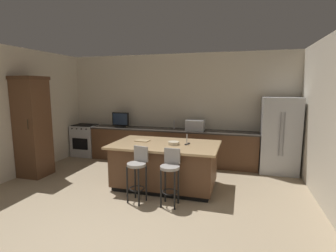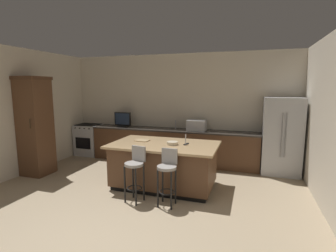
% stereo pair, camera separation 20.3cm
% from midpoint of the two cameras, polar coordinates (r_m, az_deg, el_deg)
% --- Properties ---
extents(ground_plane, '(17.12, 17.12, 0.00)m').
position_cam_midpoint_polar(ground_plane, '(3.90, -17.00, -23.90)').
color(ground_plane, tan).
extents(wall_back, '(6.85, 0.12, 2.97)m').
position_cam_midpoint_polar(wall_back, '(7.27, 1.15, 4.05)').
color(wall_back, beige).
rests_on(wall_back, ground_plane).
extents(wall_left, '(0.12, 4.68, 2.97)m').
position_cam_midpoint_polar(wall_left, '(7.07, -30.16, 2.73)').
color(wall_left, beige).
rests_on(wall_left, ground_plane).
extents(wall_right, '(0.12, 4.68, 2.97)m').
position_cam_midpoint_polar(wall_right, '(5.08, 31.42, 0.74)').
color(wall_right, beige).
rests_on(wall_right, ground_plane).
extents(counter_back, '(4.61, 0.62, 0.93)m').
position_cam_midpoint_polar(counter_back, '(7.08, -0.24, -4.45)').
color(counter_back, brown).
rests_on(counter_back, ground_plane).
extents(kitchen_island, '(2.18, 1.32, 0.92)m').
position_cam_midpoint_polar(kitchen_island, '(5.41, -1.71, -8.61)').
color(kitchen_island, black).
rests_on(kitchen_island, ground_plane).
extents(refrigerator, '(0.87, 0.75, 1.83)m').
position_cam_midpoint_polar(refrigerator, '(6.72, 22.76, -1.93)').
color(refrigerator, '#B7BABF').
rests_on(refrigerator, ground_plane).
extents(range_oven, '(0.73, 0.63, 0.95)m').
position_cam_midpoint_polar(range_oven, '(8.23, -18.46, -3.00)').
color(range_oven, '#B7BABF').
rests_on(range_oven, ground_plane).
extents(cabinet_tower, '(0.63, 0.64, 2.31)m').
position_cam_midpoint_polar(cabinet_tower, '(6.74, -28.67, 0.14)').
color(cabinet_tower, brown).
rests_on(cabinet_tower, ground_plane).
extents(microwave, '(0.48, 0.36, 0.28)m').
position_cam_midpoint_polar(microwave, '(6.81, 5.23, 0.18)').
color(microwave, '#B7BABF').
rests_on(microwave, counter_back).
extents(tv_monitor, '(0.50, 0.16, 0.43)m').
position_cam_midpoint_polar(tv_monitor, '(7.46, -11.29, 1.22)').
color(tv_monitor, black).
rests_on(tv_monitor, counter_back).
extents(sink_faucet_back, '(0.02, 0.02, 0.24)m').
position_cam_midpoint_polar(sink_faucet_back, '(7.05, 0.54, 0.32)').
color(sink_faucet_back, '#B2B2B7').
rests_on(sink_faucet_back, counter_back).
extents(sink_faucet_island, '(0.02, 0.02, 0.22)m').
position_cam_midpoint_polar(sink_faucet_island, '(5.15, 3.10, -3.05)').
color(sink_faucet_island, '#B2B2B7').
rests_on(sink_faucet_island, kitchen_island).
extents(bar_stool_left, '(0.35, 0.36, 1.01)m').
position_cam_midpoint_polar(bar_stool_left, '(4.73, -8.01, -9.48)').
color(bar_stool_left, gray).
rests_on(bar_stool_left, ground_plane).
extents(bar_stool_right, '(0.34, 0.34, 1.00)m').
position_cam_midpoint_polar(bar_stool_right, '(4.55, -0.77, -10.18)').
color(bar_stool_right, gray).
rests_on(bar_stool_right, ground_plane).
extents(fruit_bowl, '(0.23, 0.23, 0.06)m').
position_cam_midpoint_polar(fruit_bowl, '(5.19, 0.14, -3.83)').
color(fruit_bowl, beige).
rests_on(fruit_bowl, kitchen_island).
extents(tv_remote, '(0.08, 0.18, 0.02)m').
position_cam_midpoint_polar(tv_remote, '(5.23, 3.21, -3.99)').
color(tv_remote, black).
rests_on(tv_remote, kitchen_island).
extents(cutting_board, '(0.30, 0.23, 0.02)m').
position_cam_midpoint_polar(cutting_board, '(5.57, -6.75, -3.25)').
color(cutting_board, tan).
rests_on(cutting_board, kitchen_island).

